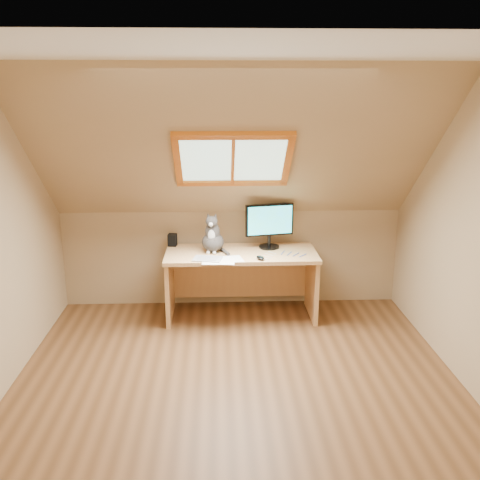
{
  "coord_description": "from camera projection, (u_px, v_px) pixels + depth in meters",
  "views": [
    {
      "loc": [
        -0.13,
        -3.62,
        2.2
      ],
      "look_at": [
        0.06,
        1.0,
        0.9
      ],
      "focal_mm": 40.0,
      "sensor_mm": 36.0,
      "label": 1
    }
  ],
  "objects": [
    {
      "name": "papers",
      "position": [
        225.0,
        260.0,
        4.98
      ],
      "size": [
        0.33,
        0.27,
        0.0
      ],
      "color": "white",
      "rests_on": "desk"
    },
    {
      "name": "desk",
      "position": [
        241.0,
        270.0,
        5.35
      ],
      "size": [
        1.48,
        0.65,
        0.67
      ],
      "color": "tan",
      "rests_on": "ground"
    },
    {
      "name": "graphics_tablet",
      "position": [
        208.0,
        259.0,
        5.0
      ],
      "size": [
        0.3,
        0.24,
        0.01
      ],
      "primitive_type": "cube",
      "rotation": [
        0.0,
        0.0,
        -0.19
      ],
      "color": "#B2B2B7",
      "rests_on": "desk"
    },
    {
      "name": "cat",
      "position": [
        213.0,
        237.0,
        5.21
      ],
      "size": [
        0.25,
        0.29,
        0.4
      ],
      "color": "#3D3836",
      "rests_on": "desk"
    },
    {
      "name": "desk_speaker",
      "position": [
        172.0,
        240.0,
        5.43
      ],
      "size": [
        0.09,
        0.09,
        0.12
      ],
      "primitive_type": "cube",
      "rotation": [
        0.0,
        0.0,
        -0.12
      ],
      "color": "black",
      "rests_on": "desk"
    },
    {
      "name": "ground",
      "position": [
        237.0,
        389.0,
        4.08
      ],
      "size": [
        3.5,
        3.5,
        0.0
      ],
      "primitive_type": "plane",
      "color": "brown",
      "rests_on": "ground"
    },
    {
      "name": "room_shell",
      "position": [
        238.0,
        209.0,
        3.61
      ],
      "size": [
        3.52,
        3.52,
        2.41
      ],
      "color": "tan",
      "rests_on": "ground"
    },
    {
      "name": "monitor",
      "position": [
        269.0,
        223.0,
        5.3
      ],
      "size": [
        0.48,
        0.21,
        0.45
      ],
      "color": "black",
      "rests_on": "desk"
    },
    {
      "name": "mouse",
      "position": [
        260.0,
        258.0,
        4.99
      ],
      "size": [
        0.1,
        0.12,
        0.03
      ],
      "primitive_type": "ellipsoid",
      "rotation": [
        0.0,
        0.0,
        0.38
      ],
      "color": "black",
      "rests_on": "desk"
    },
    {
      "name": "cables",
      "position": [
        283.0,
        255.0,
        5.13
      ],
      "size": [
        0.51,
        0.26,
        0.01
      ],
      "color": "silver",
      "rests_on": "desk"
    }
  ]
}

